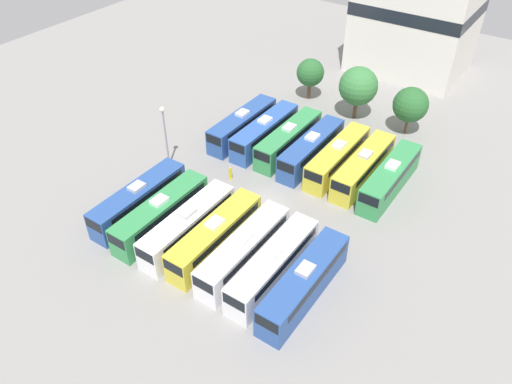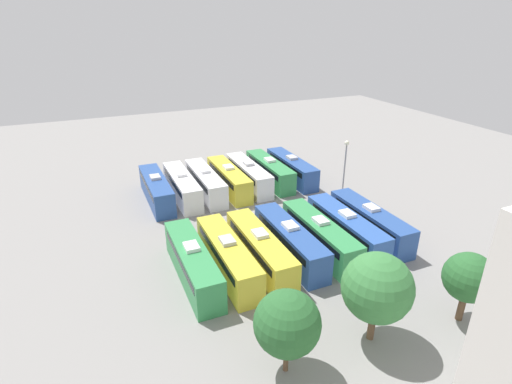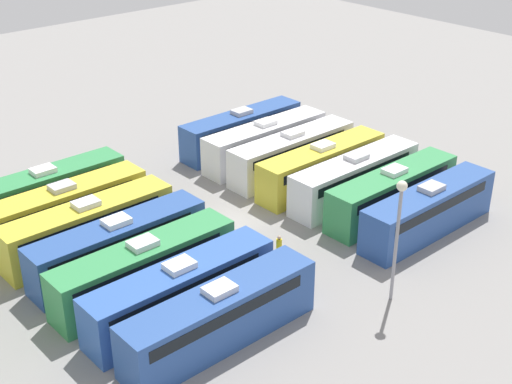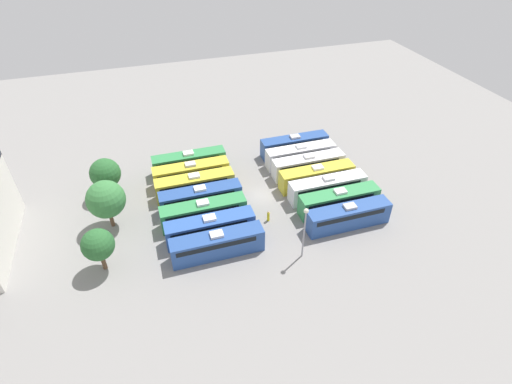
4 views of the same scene
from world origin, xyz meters
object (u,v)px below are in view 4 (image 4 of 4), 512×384
(bus_5, at_px, (300,155))
(bus_10, at_px, (201,198))
(bus_3, at_px, (316,176))
(bus_0, at_px, (348,216))
(tree_0, at_px, (98,245))
(worker_person, at_px, (268,216))
(light_pole, at_px, (305,225))
(bus_6, at_px, (294,145))
(bus_7, at_px, (217,244))
(tree_1, at_px, (106,199))
(bus_2, at_px, (327,187))
(bus_9, at_px, (203,212))
(bus_4, at_px, (308,165))
(bus_8, at_px, (210,227))
(bus_13, at_px, (189,162))
(tree_2, at_px, (105,173))
(bus_12, at_px, (191,173))
(bus_1, at_px, (339,200))
(bus_11, at_px, (195,185))

(bus_5, distance_m, bus_10, 18.98)
(bus_3, height_order, bus_5, same)
(bus_0, height_order, tree_0, tree_0)
(worker_person, height_order, light_pole, light_pole)
(worker_person, bearing_deg, bus_6, -32.98)
(bus_7, xyz_separation_m, tree_1, (9.51, 12.39, 2.78))
(bus_2, distance_m, bus_6, 12.75)
(bus_5, relative_size, bus_9, 1.00)
(bus_0, xyz_separation_m, bus_4, (13.02, 0.15, 0.00))
(bus_5, bearing_deg, tree_1, 102.31)
(bus_0, relative_size, bus_8, 1.00)
(bus_0, bearing_deg, bus_4, 0.67)
(tree_0, bearing_deg, bus_4, -70.44)
(bus_13, height_order, tree_2, tree_2)
(bus_0, height_order, bus_10, same)
(worker_person, bearing_deg, bus_13, 27.88)
(bus_5, height_order, tree_2, tree_2)
(bus_0, relative_size, bus_12, 1.00)
(tree_0, bearing_deg, bus_9, -70.34)
(bus_2, distance_m, light_pole, 13.40)
(bus_3, height_order, bus_6, same)
(bus_7, bearing_deg, tree_1, 52.49)
(bus_6, xyz_separation_m, tree_1, (-9.84, 30.39, 2.78))
(bus_1, bearing_deg, tree_1, 78.49)
(bus_0, relative_size, bus_11, 1.00)
(bus_13, relative_size, light_pole, 1.52)
(bus_4, height_order, bus_11, same)
(bus_4, distance_m, bus_5, 3.15)
(bus_11, bearing_deg, bus_5, -80.51)
(bus_7, bearing_deg, bus_11, 1.49)
(bus_5, height_order, bus_7, same)
(tree_2, bearing_deg, bus_12, -91.47)
(bus_12, bearing_deg, bus_3, -110.19)
(bus_2, bearing_deg, bus_5, 1.85)
(tree_0, bearing_deg, bus_8, -84.00)
(bus_6, height_order, bus_8, same)
(bus_0, relative_size, bus_3, 1.00)
(bus_4, xyz_separation_m, tree_0, (-11.12, 31.30, 2.17))
(bus_7, bearing_deg, bus_1, -79.85)
(bus_1, height_order, bus_10, same)
(bus_2, distance_m, tree_1, 30.73)
(bus_12, relative_size, light_pole, 1.52)
(bus_11, bearing_deg, bus_9, 179.63)
(bus_3, xyz_separation_m, bus_10, (0.13, 17.86, 0.00))
(bus_9, height_order, bus_10, same)
(bus_9, relative_size, bus_10, 1.00)
(bus_13, bearing_deg, bus_6, -90.51)
(bus_1, relative_size, bus_4, 1.00)
(bus_9, height_order, light_pole, light_pole)
(bus_4, bearing_deg, bus_0, -179.33)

